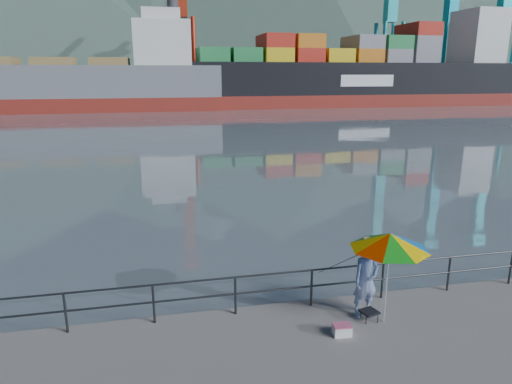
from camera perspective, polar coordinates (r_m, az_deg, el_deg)
harbor_water at (r=138.66m, az=-12.26°, el=11.96°), size 500.00×280.00×0.00m
far_dock at (r=102.27m, az=-6.39°, el=11.32°), size 200.00×40.00×0.40m
guardrail at (r=11.59m, az=-7.60°, el=-13.12°), size 22.00×0.06×1.03m
mountains at (r=221.85m, az=-2.08°, el=22.39°), size 600.00×332.80×80.00m
port_cranes at (r=98.33m, az=7.03°, el=20.51°), size 116.00×28.00×38.40m
container_stacks at (r=108.29m, az=7.00°, el=13.23°), size 58.00×8.40×7.80m
fisherman at (r=11.77m, az=13.53°, el=-10.64°), size 0.76×0.57×1.90m
beach_umbrella at (r=11.15m, az=16.39°, el=-5.93°), size 2.13×2.13×2.29m
folding_stool at (r=11.92m, az=13.96°, el=-14.72°), size 0.48×0.48×0.25m
cooler_bag at (r=11.22m, az=10.70°, el=-16.65°), size 0.42×0.30×0.23m
fishing_rod at (r=13.04m, az=10.02°, el=-12.46°), size 0.47×1.65×1.20m
bulk_carrier at (r=80.93m, az=-21.79°, el=12.45°), size 50.61×8.76×14.50m
container_ship at (r=91.20m, az=13.20°, el=14.27°), size 67.03×11.17×18.10m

